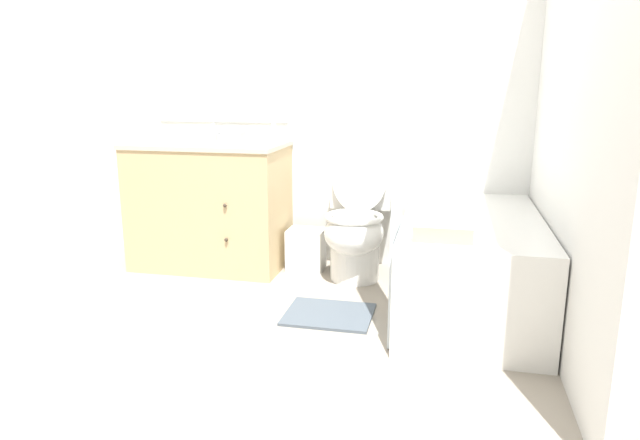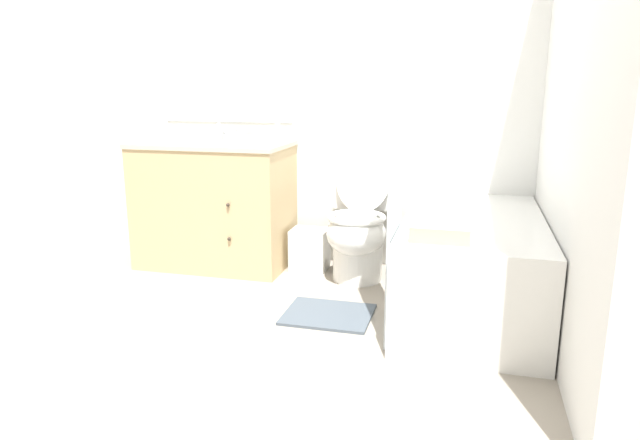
# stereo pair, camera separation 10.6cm
# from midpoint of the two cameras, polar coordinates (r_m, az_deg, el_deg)

# --- Properties ---
(ground_plane) EXTENTS (14.00, 14.00, 0.00)m
(ground_plane) POSITION_cam_midpoint_polar(r_m,az_deg,el_deg) (2.72, -7.26, -14.28)
(ground_plane) COLOR gray
(wall_back) EXTENTS (8.00, 0.06, 2.50)m
(wall_back) POSITION_cam_midpoint_polar(r_m,az_deg,el_deg) (4.02, 0.43, 13.36)
(wall_back) COLOR silver
(wall_back) RESTS_ON ground_plane
(wall_right) EXTENTS (0.05, 2.65, 2.50)m
(wall_right) POSITION_cam_midpoint_polar(r_m,az_deg,el_deg) (3.12, 22.65, 12.25)
(wall_right) COLOR silver
(wall_right) RESTS_ON ground_plane
(vanity_cabinet) EXTENTS (1.05, 0.61, 0.87)m
(vanity_cabinet) POSITION_cam_midpoint_polar(r_m,az_deg,el_deg) (4.06, -11.65, 1.59)
(vanity_cabinet) COLOR tan
(vanity_cabinet) RESTS_ON ground_plane
(sink_faucet) EXTENTS (0.14, 0.12, 0.12)m
(sink_faucet) POSITION_cam_midpoint_polar(r_m,az_deg,el_deg) (4.17, -10.85, 8.35)
(sink_faucet) COLOR silver
(sink_faucet) RESTS_ON vanity_cabinet
(toilet) EXTENTS (0.41, 0.62, 0.84)m
(toilet) POSITION_cam_midpoint_polar(r_m,az_deg,el_deg) (3.74, 2.82, -0.66)
(toilet) COLOR white
(toilet) RESTS_ON ground_plane
(bathtub) EXTENTS (0.75, 1.44, 0.54)m
(bathtub) POSITION_cam_midpoint_polar(r_m,az_deg,el_deg) (3.33, 13.88, -4.16)
(bathtub) COLOR white
(bathtub) RESTS_ON ground_plane
(shower_curtain) EXTENTS (0.01, 0.43, 1.85)m
(shower_curtain) POSITION_cam_midpoint_polar(r_m,az_deg,el_deg) (2.80, 6.78, 6.54)
(shower_curtain) COLOR silver
(shower_curtain) RESTS_ON ground_plane
(wastebasket) EXTENTS (0.25, 0.21, 0.28)m
(wastebasket) POSITION_cam_midpoint_polar(r_m,az_deg,el_deg) (3.95, -2.17, -2.96)
(wastebasket) COLOR silver
(wastebasket) RESTS_ON ground_plane
(tissue_box) EXTENTS (0.14, 0.14, 0.10)m
(tissue_box) POSITION_cam_midpoint_polar(r_m,az_deg,el_deg) (3.98, -9.26, 8.24)
(tissue_box) COLOR beige
(tissue_box) RESTS_ON vanity_cabinet
(soap_dispenser) EXTENTS (0.06, 0.06, 0.14)m
(soap_dispenser) POSITION_cam_midpoint_polar(r_m,az_deg,el_deg) (3.87, -5.45, 8.53)
(soap_dispenser) COLOR white
(soap_dispenser) RESTS_ON vanity_cabinet
(hand_towel_folded) EXTENTS (0.28, 0.17, 0.08)m
(hand_towel_folded) POSITION_cam_midpoint_polar(r_m,az_deg,el_deg) (4.03, -17.30, 7.88)
(hand_towel_folded) COLOR silver
(hand_towel_folded) RESTS_ON vanity_cabinet
(bath_towel_folded) EXTENTS (0.28, 0.25, 0.07)m
(bath_towel_folded) POSITION_cam_midpoint_polar(r_m,az_deg,el_deg) (2.78, 11.15, -0.97)
(bath_towel_folded) COLOR tan
(bath_towel_folded) RESTS_ON bathtub
(bath_mat) EXTENTS (0.48, 0.40, 0.02)m
(bath_mat) POSITION_cam_midpoint_polar(r_m,az_deg,el_deg) (3.22, -0.05, -9.42)
(bath_mat) COLOR #4C5660
(bath_mat) RESTS_ON ground_plane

